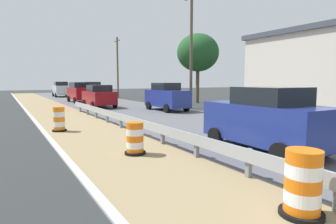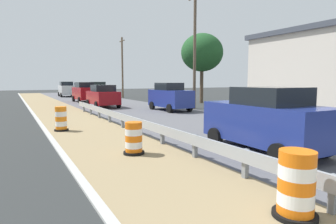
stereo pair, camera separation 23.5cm
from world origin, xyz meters
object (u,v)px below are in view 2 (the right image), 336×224
object	(u,v)px
car_lead_near_lane	(266,119)
utility_pole_mid	(195,49)
traffic_barrel_nearest	(296,187)
traffic_barrel_mid	(61,120)
car_lead_far_lane	(84,92)
utility_pole_far	(122,67)
car_distant_a	(170,97)
car_trailing_near_lane	(98,90)
car_trailing_far_lane	(66,89)
car_mid_far_lane	(81,89)
traffic_barrel_close	(134,140)
car_distant_b	(103,96)

from	to	relation	value
car_lead_near_lane	utility_pole_mid	world-z (taller)	utility_pole_mid
traffic_barrel_nearest	traffic_barrel_mid	xyz separation A→B (m)	(-2.11, 10.68, -0.01)
car_lead_far_lane	utility_pole_mid	bearing A→B (deg)	-153.39
car_lead_far_lane	utility_pole_mid	xyz separation A→B (m)	(6.32, -11.98, 3.83)
utility_pole_far	car_lead_far_lane	bearing A→B (deg)	-139.17
traffic_barrel_nearest	car_lead_far_lane	distance (m)	28.58
traffic_barrel_nearest	car_distant_a	distance (m)	17.46
car_trailing_near_lane	car_trailing_far_lane	xyz separation A→B (m)	(-3.45, 4.50, 0.01)
traffic_barrel_nearest	car_lead_near_lane	distance (m)	4.64
car_mid_far_lane	utility_pole_far	bearing A→B (deg)	12.68
traffic_barrel_close	car_mid_far_lane	bearing A→B (deg)	80.01
traffic_barrel_mid	car_lead_far_lane	world-z (taller)	car_lead_far_lane
car_trailing_near_lane	car_mid_far_lane	xyz separation A→B (m)	(-0.24, 9.73, -0.07)
utility_pole_mid	utility_pole_far	distance (m)	17.64
traffic_barrel_close	car_lead_near_lane	bearing A→B (deg)	-24.76
car_distant_a	car_trailing_far_lane	bearing A→B (deg)	-172.49
traffic_barrel_mid	car_distant_b	bearing A→B (deg)	64.38
car_lead_near_lane	utility_pole_far	world-z (taller)	utility_pole_far
car_lead_far_lane	car_trailing_far_lane	size ratio (longest dim) A/B	1.00
car_lead_near_lane	car_distant_a	bearing A→B (deg)	-14.30
traffic_barrel_nearest	car_distant_b	xyz separation A→B (m)	(2.96, 21.25, 0.46)
car_trailing_near_lane	car_mid_far_lane	world-z (taller)	car_trailing_near_lane
car_lead_far_lane	car_trailing_far_lane	bearing A→B (deg)	-2.09
car_lead_near_lane	car_distant_b	size ratio (longest dim) A/B	1.06
traffic_barrel_mid	car_mid_far_lane	size ratio (longest dim) A/B	0.26
traffic_barrel_nearest	car_distant_b	world-z (taller)	car_distant_b
car_trailing_far_lane	car_mid_far_lane	bearing A→B (deg)	-29.96
car_mid_far_lane	utility_pole_far	xyz separation A→B (m)	(3.14, -11.77, 3.23)
car_lead_far_lane	car_distant_b	bearing A→B (deg)	178.64
traffic_barrel_mid	utility_pole_mid	bearing A→B (deg)	26.78
traffic_barrel_nearest	car_trailing_near_lane	size ratio (longest dim) A/B	0.25
car_lead_near_lane	car_trailing_far_lane	xyz separation A→B (m)	(0.06, 37.21, 0.05)
car_trailing_near_lane	car_distant_b	world-z (taller)	car_trailing_near_lane
traffic_barrel_close	traffic_barrel_mid	distance (m)	5.65
car_distant_b	utility_pole_mid	bearing A→B (deg)	-128.02
traffic_barrel_mid	car_lead_far_lane	xyz separation A→B (m)	(5.09, 17.74, 0.57)
traffic_barrel_mid	car_mid_far_lane	world-z (taller)	car_mid_far_lane
utility_pole_far	traffic_barrel_nearest	bearing A→B (deg)	-105.61
utility_pole_far	car_distant_b	bearing A→B (deg)	-117.11
traffic_barrel_nearest	car_lead_near_lane	world-z (taller)	car_lead_near_lane
traffic_barrel_close	car_trailing_far_lane	bearing A→B (deg)	83.63
traffic_barrel_close	car_mid_far_lane	xyz separation A→B (m)	(7.16, 40.64, 0.57)
traffic_barrel_close	car_distant_b	distance (m)	16.50
car_lead_near_lane	car_trailing_far_lane	world-z (taller)	car_trailing_far_lane
car_trailing_near_lane	car_distant_a	world-z (taller)	car_trailing_near_lane
car_distant_b	utility_pole_far	xyz separation A→B (m)	(6.56, 12.81, 3.28)
car_lead_near_lane	car_mid_far_lane	distance (m)	42.56
utility_pole_mid	car_trailing_near_lane	bearing A→B (deg)	97.74
traffic_barrel_nearest	car_lead_near_lane	xyz separation A→B (m)	(3.11, 3.40, 0.53)
car_lead_far_lane	car_trailing_far_lane	xyz separation A→B (m)	(0.19, 12.19, 0.02)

